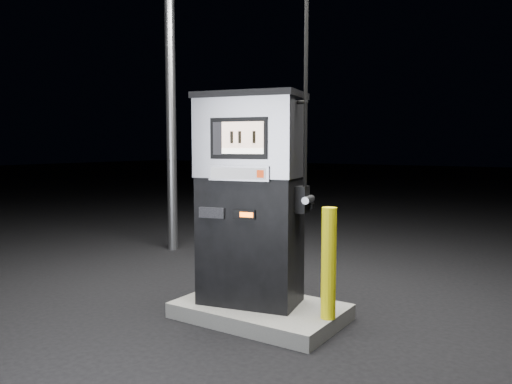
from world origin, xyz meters
The scene contains 5 objects.
ground centered at (0.00, 0.00, 0.00)m, with size 80.00×80.00×0.00m, color black.
pump_island centered at (0.00, 0.00, 0.07)m, with size 1.60×1.00×0.15m, color #61615C.
fuel_dispenser centered at (-0.11, -0.01, 1.21)m, with size 1.19×0.81×4.29m.
bollard_left centered at (-0.65, 0.02, 0.56)m, with size 0.11×0.11×0.81m, color #F8ED0D.
bollard_right centered at (0.74, -0.01, 0.66)m, with size 0.13×0.13×1.01m, color #F8ED0D.
Camera 1 is at (2.60, -4.05, 1.71)m, focal length 35.00 mm.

